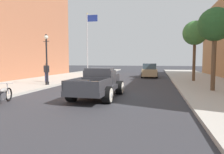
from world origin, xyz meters
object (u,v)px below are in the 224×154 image
(flagpole, at_px, (89,36))
(street_tree_second, at_px, (195,34))
(motorcycle_parked, at_px, (1,95))
(street_tree_nearest, at_px, (215,25))
(car_background_tan, at_px, (149,71))
(hotrod_truck_gunmetal, at_px, (99,83))
(pedestrian_sidewalk_left, at_px, (47,71))
(street_lamp_near, at_px, (47,55))

(flagpole, xyz_separation_m, street_tree_second, (13.76, -10.82, -1.36))
(motorcycle_parked, xyz_separation_m, street_tree_nearest, (10.22, 5.73, 3.66))
(car_background_tan, bearing_deg, motorcycle_parked, -109.34)
(hotrod_truck_gunmetal, distance_m, car_background_tan, 14.26)
(motorcycle_parked, relative_size, pedestrian_sidewalk_left, 1.25)
(car_background_tan, bearing_deg, pedestrian_sidewalk_left, -132.95)
(car_background_tan, distance_m, street_tree_second, 7.47)
(pedestrian_sidewalk_left, height_order, street_lamp_near, street_lamp_near)
(street_tree_nearest, bearing_deg, car_background_tan, 110.83)
(hotrod_truck_gunmetal, bearing_deg, street_tree_second, 55.07)
(motorcycle_parked, relative_size, car_background_tan, 0.47)
(motorcycle_parked, bearing_deg, car_background_tan, 70.66)
(street_lamp_near, height_order, street_tree_second, street_tree_second)
(street_tree_second, bearing_deg, street_tree_nearest, -89.04)
(street_lamp_near, bearing_deg, motorcycle_parked, -77.87)
(motorcycle_parked, height_order, street_tree_nearest, street_tree_nearest)
(car_background_tan, distance_m, flagpole, 12.28)
(hotrod_truck_gunmetal, height_order, street_tree_second, street_tree_second)
(hotrod_truck_gunmetal, relative_size, street_tree_second, 0.92)
(motorcycle_parked, xyz_separation_m, street_tree_second, (10.12, 11.93, 3.97))
(street_tree_nearest, bearing_deg, street_lamp_near, 177.37)
(hotrod_truck_gunmetal, xyz_separation_m, flagpole, (-7.42, 19.90, 5.02))
(car_background_tan, distance_m, street_lamp_near, 13.05)
(motorcycle_parked, height_order, car_background_tan, car_background_tan)
(motorcycle_parked, relative_size, street_lamp_near, 0.53)
(pedestrian_sidewalk_left, distance_m, street_lamp_near, 2.40)
(street_lamp_near, distance_m, street_tree_second, 12.95)
(hotrod_truck_gunmetal, xyz_separation_m, street_tree_nearest, (6.44, 2.87, 3.35))
(street_lamp_near, bearing_deg, car_background_tan, 55.68)
(motorcycle_parked, distance_m, car_background_tan, 17.97)
(pedestrian_sidewalk_left, relative_size, street_tree_nearest, 0.33)
(car_background_tan, relative_size, street_tree_second, 0.81)
(street_lamp_near, relative_size, flagpole, 0.42)
(street_tree_nearest, bearing_deg, pedestrian_sidewalk_left, 169.86)
(car_background_tan, distance_m, street_tree_nearest, 12.46)
(pedestrian_sidewalk_left, bearing_deg, street_tree_nearest, -10.14)
(hotrod_truck_gunmetal, height_order, street_lamp_near, street_lamp_near)
(flagpole, bearing_deg, hotrod_truck_gunmetal, -69.55)
(motorcycle_parked, relative_size, street_tree_nearest, 0.41)
(street_tree_second, bearing_deg, car_background_tan, 129.66)
(hotrod_truck_gunmetal, xyz_separation_m, motorcycle_parked, (-3.78, -2.86, -0.31))
(street_tree_nearest, height_order, street_tree_second, street_tree_second)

